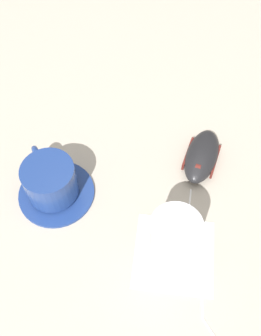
# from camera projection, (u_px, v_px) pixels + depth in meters

# --- Properties ---
(ground_plane) EXTENTS (3.00, 3.00, 0.00)m
(ground_plane) POSITION_uv_depth(u_px,v_px,m) (135.00, 206.00, 0.63)
(ground_plane) COLOR #B2A899
(saucer) EXTENTS (0.13, 0.13, 0.01)m
(saucer) POSITION_uv_depth(u_px,v_px,m) (56.00, 192.00, 0.64)
(saucer) COLOR navy
(saucer) RESTS_ON ground
(coffee_cup) EXTENTS (0.10, 0.09, 0.07)m
(coffee_cup) POSITION_uv_depth(u_px,v_px,m) (50.00, 179.00, 0.61)
(coffee_cup) COLOR navy
(coffee_cup) RESTS_ON saucer
(computer_mouse) EXTENTS (0.06, 0.12, 0.04)m
(computer_mouse) POSITION_uv_depth(u_px,v_px,m) (202.00, 156.00, 0.66)
(computer_mouse) COLOR black
(computer_mouse) RESTS_ON ground
(mouse_cable) EXTENTS (0.11, 0.22, 0.00)m
(mouse_cable) POSITION_uv_depth(u_px,v_px,m) (197.00, 258.00, 0.58)
(mouse_cable) COLOR white
(mouse_cable) RESTS_ON ground
(napkin_under_glass) EXTENTS (0.15, 0.15, 0.00)m
(napkin_under_glass) POSITION_uv_depth(u_px,v_px,m) (174.00, 254.00, 0.58)
(napkin_under_glass) COLOR silver
(napkin_under_glass) RESTS_ON ground
(drinking_glass) EXTENTS (0.07, 0.07, 0.12)m
(drinking_glass) POSITION_uv_depth(u_px,v_px,m) (173.00, 242.00, 0.53)
(drinking_glass) COLOR silver
(drinking_glass) RESTS_ON napkin_under_glass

